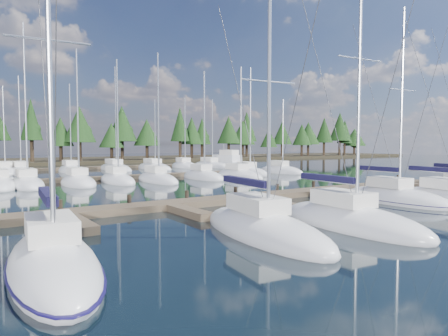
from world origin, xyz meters
TOP-DOWN VIEW (x-y plane):
  - ground at (0.00, 30.00)m, footprint 260.00×260.00m
  - far_shore at (0.00, 90.00)m, footprint 220.00×30.00m
  - main_dock at (0.00, 17.36)m, footprint 44.00×6.13m
  - back_docks at (0.00, 49.58)m, footprint 50.00×21.80m
  - front_sailboat_1 at (-14.31, 8.65)m, footprint 3.47×8.83m
  - front_sailboat_2 at (-5.71, 8.98)m, footprint 4.06×9.55m
  - front_sailboat_3 at (-1.02, 8.11)m, footprint 3.79×9.27m
  - front_sailboat_4 at (8.12, 11.69)m, footprint 3.74×8.92m
  - back_sailboat_rows at (0.01, 45.49)m, footprint 46.08×31.78m
  - motor_yacht_right at (24.36, 55.81)m, footprint 4.45×10.00m
  - tree_line at (-0.53, 80.19)m, footprint 185.78×11.68m

SIDE VIEW (x-z plane):
  - ground at x=0.00m, z-range 0.00..0.00m
  - back_docks at x=0.00m, z-range 0.00..0.40m
  - main_dock at x=0.00m, z-range -0.25..0.65m
  - back_sailboat_rows at x=0.01m, z-range -7.91..8.44m
  - front_sailboat_2 at x=-5.71m, z-range -5.72..6.26m
  - front_sailboat_1 at x=-14.31m, z-range -6.08..6.64m
  - front_sailboat_4 at x=8.12m, z-range -6.61..7.18m
  - front_sailboat_3 at x=-1.02m, z-range -6.92..7.49m
  - far_shore at x=0.00m, z-range 0.00..0.60m
  - motor_yacht_right at x=24.36m, z-range -1.89..2.95m
  - tree_line at x=-0.53m, z-range 0.59..14.45m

